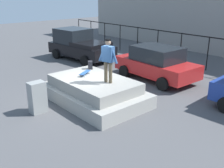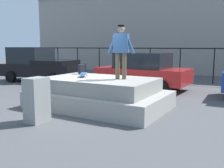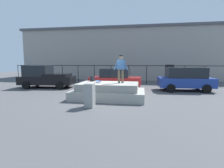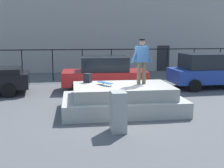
% 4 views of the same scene
% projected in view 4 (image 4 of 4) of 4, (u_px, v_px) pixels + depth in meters
% --- Properties ---
extents(ground_plane, '(60.00, 60.00, 0.00)m').
position_uv_depth(ground_plane, '(115.00, 112.00, 10.65)').
color(ground_plane, '#4C4C4F').
extents(concrete_ledge, '(4.44, 2.78, 0.99)m').
position_uv_depth(concrete_ledge, '(122.00, 99.00, 10.77)').
color(concrete_ledge, '#9E9B93').
rests_on(concrete_ledge, ground_plane).
extents(skateboarder, '(0.89, 0.34, 1.70)m').
position_uv_depth(skateboarder, '(142.00, 58.00, 10.74)').
color(skateboarder, brown).
rests_on(skateboarder, concrete_ledge).
extents(skateboard, '(0.55, 0.76, 0.12)m').
position_uv_depth(skateboard, '(105.00, 83.00, 10.60)').
color(skateboard, '#264C8C').
rests_on(skateboard, concrete_ledge).
extents(backpack, '(0.34, 0.32, 0.36)m').
position_uv_depth(backpack, '(88.00, 78.00, 11.23)').
color(backpack, black).
rests_on(backpack, concrete_ledge).
extents(car_red_sedan_mid, '(4.37, 2.36, 1.73)m').
position_uv_depth(car_red_sedan_mid, '(104.00, 73.00, 14.79)').
color(car_red_sedan_mid, '#B21E1E').
rests_on(car_red_sedan_mid, ground_plane).
extents(car_blue_hatchback_far, '(4.22, 2.34, 1.85)m').
position_uv_depth(car_blue_hatchback_far, '(209.00, 70.00, 15.38)').
color(car_blue_hatchback_far, navy).
rests_on(car_blue_hatchback_far, ground_plane).
extents(utility_box, '(0.45, 0.61, 1.21)m').
position_uv_depth(utility_box, '(118.00, 112.00, 8.45)').
color(utility_box, gray).
rests_on(utility_box, ground_plane).
extents(fence_row, '(24.06, 0.06, 1.96)m').
position_uv_depth(fence_row, '(97.00, 59.00, 18.12)').
color(fence_row, black).
rests_on(fence_row, ground_plane).
extents(warehouse_building, '(28.50, 7.67, 6.81)m').
position_uv_depth(warehouse_building, '(90.00, 28.00, 25.07)').
color(warehouse_building, gray).
rests_on(warehouse_building, ground_plane).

